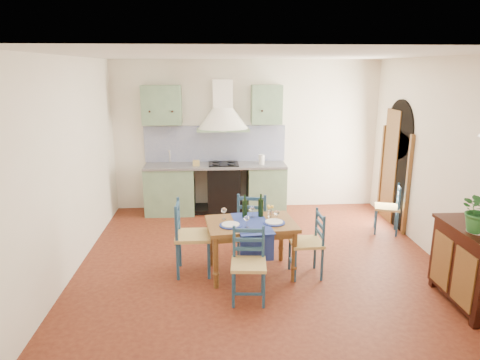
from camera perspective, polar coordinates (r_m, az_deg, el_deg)
name	(u,v)px	position (r m, az deg, el deg)	size (l,w,h in m)	color
floor	(260,261)	(6.17, 2.64, -10.69)	(5.00, 5.00, 0.00)	#48170F
back_wall	(222,156)	(7.99, -2.37, 3.18)	(5.00, 0.96, 2.80)	white
right_wall	(431,162)	(6.73, 24.17, 2.20)	(0.26, 5.00, 2.80)	white
left_wall	(70,167)	(5.98, -21.76, 1.64)	(0.04, 5.00, 2.80)	white
ceiling	(262,55)	(5.58, 2.99, 16.34)	(5.00, 5.00, 0.01)	silver
dining_table	(251,228)	(5.57, 1.53, -6.44)	(1.20, 0.93, 1.03)	brown
chair_near	(249,264)	(5.05, 1.15, -11.14)	(0.43, 0.43, 0.86)	navy
chair_far	(252,221)	(6.24, 1.67, -5.55)	(0.51, 0.51, 0.94)	navy
chair_left	(191,236)	(5.67, -6.60, -7.49)	(0.46, 0.46, 0.99)	navy
chair_right	(308,243)	(5.67, 9.11, -8.28)	(0.42, 0.42, 0.87)	navy
chair_spare	(389,208)	(7.43, 19.23, -3.53)	(0.49, 0.49, 0.82)	navy
sideboard	(472,264)	(5.56, 28.53, -9.79)	(0.50, 1.05, 0.94)	black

